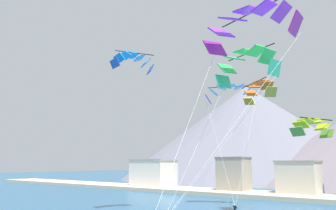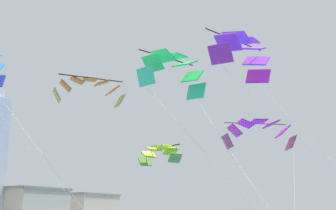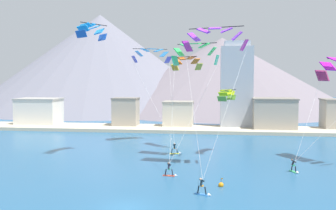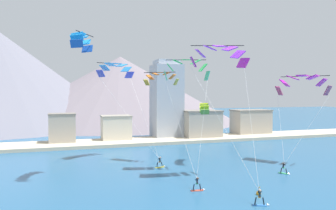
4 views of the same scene
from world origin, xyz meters
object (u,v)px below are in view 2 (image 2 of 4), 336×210
Objects in this scene: parafoil_kite_distant_high_outer at (160,152)px; parafoil_kite_near_lead at (259,131)px; parafoil_kite_near_trail at (243,52)px; parafoil_kite_far_left at (174,70)px; parafoil_kite_distant_mid_solo at (90,87)px.

parafoil_kite_near_lead is at bearing -16.38° from parafoil_kite_distant_high_outer.
parafoil_kite_distant_high_outer is at bearing 163.62° from parafoil_kite_near_lead.
parafoil_kite_near_trail reaches higher than parafoil_kite_far_left.
parafoil_kite_near_trail is at bearing -101.51° from parafoil_kite_distant_high_outer.
parafoil_kite_near_lead is 0.79× the size of parafoil_kite_near_trail.
parafoil_kite_near_lead reaches higher than parafoil_kite_distant_high_outer.
parafoil_kite_distant_high_outer is at bearing 78.49° from parafoil_kite_near_trail.
parafoil_kite_far_left reaches higher than parafoil_kite_near_lead.
parafoil_kite_far_left reaches higher than parafoil_kite_distant_high_outer.
parafoil_kite_far_left is 7.29m from parafoil_kite_distant_mid_solo.
parafoil_kite_near_trail is 3.08× the size of parafoil_kite_distant_mid_solo.
parafoil_kite_near_trail is at bearing -61.14° from parafoil_kite_far_left.
parafoil_kite_near_lead is 2.42× the size of parafoil_kite_distant_mid_solo.
parafoil_kite_distant_high_outer is at bearing -26.69° from parafoil_kite_distant_mid_solo.
parafoil_kite_far_left is at bearing 118.86° from parafoil_kite_near_trail.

